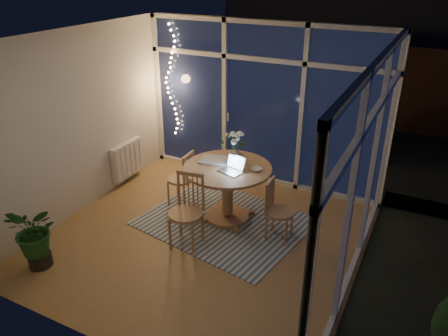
% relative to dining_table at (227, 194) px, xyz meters
% --- Properties ---
extents(floor, '(4.00, 4.00, 0.00)m').
position_rel_dining_table_xyz_m(floor, '(-0.08, -0.58, -0.41)').
color(floor, olive).
rests_on(floor, ground).
extents(ceiling, '(4.00, 4.00, 0.00)m').
position_rel_dining_table_xyz_m(ceiling, '(-0.08, -0.58, 2.19)').
color(ceiling, silver).
rests_on(ceiling, wall_back).
extents(wall_back, '(4.00, 0.04, 2.60)m').
position_rel_dining_table_xyz_m(wall_back, '(-0.08, 1.42, 0.89)').
color(wall_back, beige).
rests_on(wall_back, floor).
extents(wall_front, '(4.00, 0.04, 2.60)m').
position_rel_dining_table_xyz_m(wall_front, '(-0.08, -2.58, 0.89)').
color(wall_front, beige).
rests_on(wall_front, floor).
extents(wall_left, '(0.04, 4.00, 2.60)m').
position_rel_dining_table_xyz_m(wall_left, '(-2.08, -0.58, 0.89)').
color(wall_left, beige).
rests_on(wall_left, floor).
extents(wall_right, '(0.04, 4.00, 2.60)m').
position_rel_dining_table_xyz_m(wall_right, '(1.92, -0.58, 0.89)').
color(wall_right, beige).
rests_on(wall_right, floor).
extents(window_wall_back, '(4.00, 0.10, 2.60)m').
position_rel_dining_table_xyz_m(window_wall_back, '(-0.08, 1.38, 0.89)').
color(window_wall_back, silver).
rests_on(window_wall_back, floor).
extents(window_wall_right, '(0.10, 4.00, 2.60)m').
position_rel_dining_table_xyz_m(window_wall_right, '(1.88, -0.58, 0.89)').
color(window_wall_right, silver).
rests_on(window_wall_right, floor).
extents(radiator, '(0.10, 0.70, 0.58)m').
position_rel_dining_table_xyz_m(radiator, '(-2.02, 0.32, -0.01)').
color(radiator, white).
rests_on(radiator, wall_left).
extents(fairy_lights, '(0.24, 0.10, 1.85)m').
position_rel_dining_table_xyz_m(fairy_lights, '(-1.73, 1.30, 1.11)').
color(fairy_lights, '#ECB15E').
rests_on(fairy_lights, window_wall_back).
extents(garden_patio, '(12.00, 6.00, 0.10)m').
position_rel_dining_table_xyz_m(garden_patio, '(0.42, 4.42, -0.47)').
color(garden_patio, black).
rests_on(garden_patio, ground).
extents(garden_fence, '(11.00, 0.08, 1.80)m').
position_rel_dining_table_xyz_m(garden_fence, '(-0.08, 4.92, 0.49)').
color(garden_fence, '#371D14').
rests_on(garden_fence, ground).
extents(neighbour_roof, '(7.00, 3.00, 2.20)m').
position_rel_dining_table_xyz_m(neighbour_roof, '(0.22, 7.92, 1.79)').
color(neighbour_roof, '#2E3137').
rests_on(neighbour_roof, ground).
extents(garden_shrubs, '(0.90, 0.90, 0.90)m').
position_rel_dining_table_xyz_m(garden_shrubs, '(-0.88, 2.82, 0.04)').
color(garden_shrubs, black).
rests_on(garden_shrubs, ground).
extents(rug, '(2.45, 2.09, 0.01)m').
position_rel_dining_table_xyz_m(rug, '(0.00, -0.10, -0.41)').
color(rug, beige).
rests_on(rug, floor).
extents(dining_table, '(1.40, 1.40, 0.83)m').
position_rel_dining_table_xyz_m(dining_table, '(0.00, 0.00, 0.00)').
color(dining_table, '#AA6D4C').
rests_on(dining_table, floor).
extents(chair_left, '(0.42, 0.42, 0.87)m').
position_rel_dining_table_xyz_m(chair_left, '(-0.83, 0.08, 0.02)').
color(chair_left, '#AA6D4C').
rests_on(chair_left, floor).
extents(chair_right, '(0.41, 0.41, 0.85)m').
position_rel_dining_table_xyz_m(chair_right, '(0.83, -0.12, 0.01)').
color(chair_right, '#AA6D4C').
rests_on(chair_right, floor).
extents(chair_front, '(0.52, 0.52, 1.00)m').
position_rel_dining_table_xyz_m(chair_front, '(-0.19, -0.82, 0.09)').
color(chair_front, '#AA6D4C').
rests_on(chair_front, floor).
extents(laptop, '(0.36, 0.33, 0.22)m').
position_rel_dining_table_xyz_m(laptop, '(0.10, -0.12, 0.52)').
color(laptop, silver).
rests_on(laptop, dining_table).
extents(flower_vase, '(0.23, 0.23, 0.21)m').
position_rel_dining_table_xyz_m(flower_vase, '(0.03, 0.22, 0.52)').
color(flower_vase, silver).
rests_on(flower_vase, dining_table).
extents(bowl, '(0.18, 0.18, 0.04)m').
position_rel_dining_table_xyz_m(bowl, '(0.39, 0.07, 0.43)').
color(bowl, white).
rests_on(bowl, dining_table).
extents(newspapers, '(0.43, 0.34, 0.02)m').
position_rel_dining_table_xyz_m(newspapers, '(-0.23, 0.12, 0.43)').
color(newspapers, silver).
rests_on(newspapers, dining_table).
extents(phone, '(0.12, 0.11, 0.01)m').
position_rel_dining_table_xyz_m(phone, '(-0.00, -0.14, 0.42)').
color(phone, black).
rests_on(phone, dining_table).
extents(potted_plant, '(0.65, 0.60, 0.76)m').
position_rel_dining_table_xyz_m(potted_plant, '(-1.56, -1.98, -0.03)').
color(potted_plant, '#19481A').
rests_on(potted_plant, floor).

